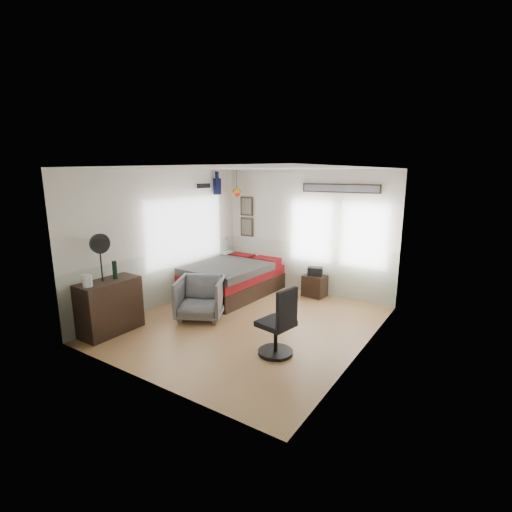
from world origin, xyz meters
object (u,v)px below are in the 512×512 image
object	(u,v)px
nightstand	(315,286)
dresser	(110,307)
bed	(231,278)
armchair	(201,298)
task_chair	(279,328)

from	to	relation	value
nightstand	dresser	bearing A→B (deg)	-115.31
bed	armchair	xyz separation A→B (m)	(0.40, -1.45, 0.04)
bed	dresser	distance (m)	2.79
bed	dresser	world-z (taller)	dresser
nightstand	task_chair	distance (m)	2.85
armchair	dresser	bearing A→B (deg)	-150.09
dresser	armchair	distance (m)	1.56
armchair	nightstand	bearing A→B (deg)	33.84
dresser	armchair	bearing A→B (deg)	57.44
nightstand	task_chair	size ratio (longest dim) A/B	0.45
task_chair	bed	bearing A→B (deg)	150.43
dresser	armchair	size ratio (longest dim) A/B	1.20
armchair	nightstand	world-z (taller)	armchair
dresser	task_chair	distance (m)	2.89
armchair	task_chair	world-z (taller)	task_chair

